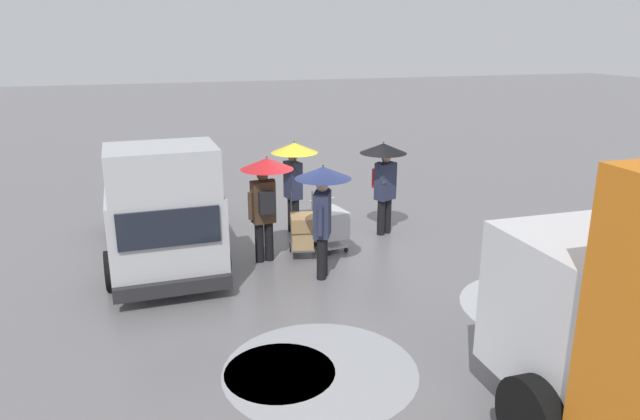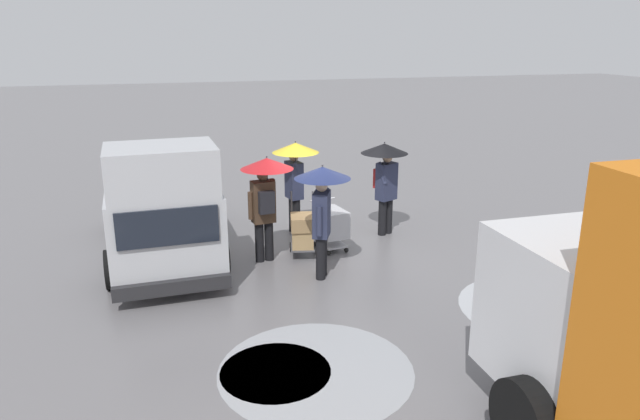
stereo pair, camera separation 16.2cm
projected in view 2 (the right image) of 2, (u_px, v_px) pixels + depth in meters
The scene contains 11 objects.
ground_plane at pixel (339, 254), 12.22m from camera, with size 90.00×90.00×0.00m, color slate.
slush_patch_near_cluster at pixel (544, 308), 9.82m from camera, with size 2.81×2.81×0.01m, color #ADAFB5.
slush_patch_mid_street at pixel (275, 371), 8.01m from camera, with size 1.52×1.52×0.01m, color #ADAFB5.
slush_patch_far_side at pixel (316, 370), 8.03m from camera, with size 2.69×2.69×0.01m, color #999BA0.
cargo_van_parked_right at pixel (160, 201), 11.81m from camera, with size 2.34×5.41×2.60m.
shopping_cart_vendor at pixel (331, 224), 12.34m from camera, with size 0.68×0.90×1.04m.
hand_dolly_boxes at pixel (303, 231), 11.96m from camera, with size 0.65×0.80×1.32m.
pedestrian_pink_side at pixel (295, 166), 13.08m from camera, with size 1.04×1.04×2.15m.
pedestrian_black_side at pixel (322, 195), 10.70m from camera, with size 1.04×1.04×2.15m.
pedestrian_white_side at pixel (265, 185), 11.46m from camera, with size 1.04×1.04×2.15m.
pedestrian_far_side at pixel (385, 167), 12.99m from camera, with size 1.04×1.04×2.15m.
Camera 2 is at (3.51, 10.88, 4.44)m, focal length 32.94 mm.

